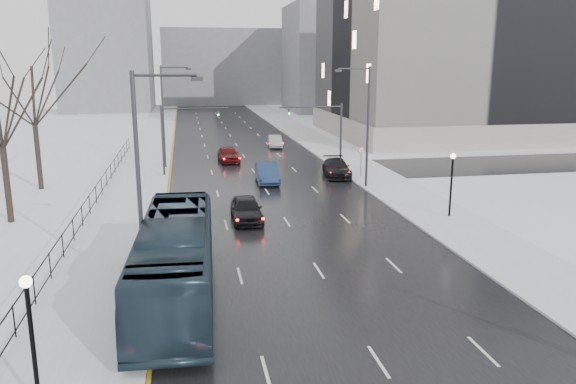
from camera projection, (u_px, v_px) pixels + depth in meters
road at (242, 153)px, 64.77m from camera, size 16.00×150.00×0.04m
cross_road at (255, 173)px, 53.28m from camera, size 130.00×10.00×0.04m
sidewalk_left at (148, 155)px, 62.90m from camera, size 5.00×150.00×0.16m
sidewalk_right at (330, 150)px, 66.62m from camera, size 5.00×150.00×0.16m
park_strip at (59, 158)px, 61.23m from camera, size 14.00×150.00×0.12m
tree_park_d at (12, 224)px, 36.73m from camera, size 8.75×8.75×12.50m
tree_park_e at (42, 190)px, 46.23m from camera, size 9.45×9.45×13.50m
iron_fence at (76, 223)px, 33.54m from camera, size 0.06×70.00×1.30m
streetlight_r_mid at (365, 121)px, 45.79m from camera, size 2.95×0.25×10.00m
streetlight_l_near at (144, 176)px, 23.75m from camera, size 2.95×0.25×10.00m
streetlight_l_far at (165, 112)px, 54.40m from camera, size 2.95×0.25×10.00m
lamppost_l at (30, 324)px, 16.19m from camera, size 0.36×0.36×4.28m
lamppost_r_mid at (452, 176)px, 37.32m from camera, size 0.36×0.36×4.28m
mast_signal_right at (330, 128)px, 53.65m from camera, size 6.10×0.33×6.50m
mast_signal_left at (174, 132)px, 51.06m from camera, size 6.10×0.33×6.50m
no_uturn_sign at (361, 153)px, 50.56m from camera, size 0.60×0.06×2.70m
civic_building at (476, 55)px, 79.92m from camera, size 41.00×31.00×24.80m
bldg_far_right at (345, 58)px, 119.91m from camera, size 24.00×20.00×22.00m
bldg_far_left at (107, 44)px, 119.96m from camera, size 18.00×22.00×28.00m
bldg_far_center at (224, 67)px, 140.06m from camera, size 30.00×18.00×18.00m
bus at (176, 260)px, 24.57m from camera, size 3.72×13.37×3.69m
sedan_center_near at (246, 209)px, 37.00m from camera, size 1.97×4.83×1.64m
sedan_right_near at (267, 173)px, 48.76m from camera, size 2.00×5.22×1.70m
sedan_right_far at (337, 168)px, 51.46m from camera, size 2.91×5.72×1.59m
sedan_center_far at (228, 154)px, 58.81m from camera, size 2.31×4.97×1.65m
sedan_right_distant at (275, 141)px, 69.06m from camera, size 1.89×4.56×1.47m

